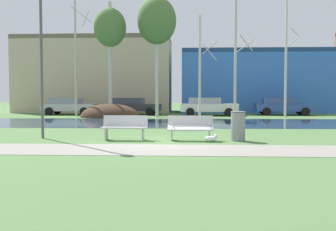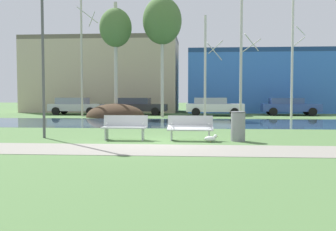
# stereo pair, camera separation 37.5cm
# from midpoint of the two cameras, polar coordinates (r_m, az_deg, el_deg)

# --- Properties ---
(ground_plane) EXTENTS (120.00, 120.00, 0.00)m
(ground_plane) POSITION_cam_midpoint_polar(r_m,az_deg,el_deg) (22.82, 1.27, -0.96)
(ground_plane) COLOR #4C703D
(paved_path_strip) EXTENTS (60.00, 2.31, 0.01)m
(paved_path_strip) POSITION_cam_midpoint_polar(r_m,az_deg,el_deg) (11.13, -1.91, -5.14)
(paved_path_strip) COLOR gray
(paved_path_strip) RESTS_ON ground
(river_band) EXTENTS (80.00, 7.58, 0.01)m
(river_band) POSITION_cam_midpoint_polar(r_m,az_deg,el_deg) (22.00, 1.16, -1.10)
(river_band) COLOR #2D475B
(river_band) RESTS_ON ground
(soil_mound) EXTENTS (4.31, 3.33, 1.99)m
(soil_mound) POSITION_cam_midpoint_polar(r_m,az_deg,el_deg) (27.93, -7.51, -0.26)
(soil_mound) COLOR #423021
(soil_mound) RESTS_ON ground
(bench_left) EXTENTS (1.60, 0.57, 0.87)m
(bench_left) POSITION_cam_midpoint_polar(r_m,az_deg,el_deg) (13.59, -5.72, -1.69)
(bench_left) COLOR #B2B5B7
(bench_left) RESTS_ON ground
(bench_right) EXTENTS (1.60, 0.56, 0.87)m
(bench_right) POSITION_cam_midpoint_polar(r_m,az_deg,el_deg) (13.39, 4.16, -1.75)
(bench_right) COLOR #B2B5B7
(bench_right) RESTS_ON ground
(trash_bin) EXTENTS (0.52, 0.52, 1.03)m
(trash_bin) POSITION_cam_midpoint_polar(r_m,az_deg,el_deg) (13.43, 11.26, -1.52)
(trash_bin) COLOR gray
(trash_bin) RESTS_ON ground
(seagull) EXTENTS (0.48, 0.18, 0.27)m
(seagull) POSITION_cam_midpoint_polar(r_m,az_deg,el_deg) (12.94, 7.28, -3.44)
(seagull) COLOR white
(seagull) RESTS_ON ground
(streetlamp) EXTENTS (0.32, 0.32, 6.07)m
(streetlamp) POSITION_cam_midpoint_polar(r_m,az_deg,el_deg) (15.00, -17.63, 12.08)
(streetlamp) COLOR #4C4C51
(streetlamp) RESTS_ON ground
(birch_far_left) EXTENTS (1.42, 2.42, 9.38)m
(birch_far_left) POSITION_cam_midpoint_polar(r_m,az_deg,el_deg) (29.84, -12.44, 9.17)
(birch_far_left) COLOR #BCB7A8
(birch_far_left) RESTS_ON ground
(birch_left) EXTENTS (2.33, 2.33, 8.33)m
(birch_left) POSITION_cam_midpoint_polar(r_m,az_deg,el_deg) (28.42, -7.49, 12.80)
(birch_left) COLOR #BCB7A8
(birch_left) RESTS_ON ground
(birch_center_left) EXTENTS (2.81, 2.81, 8.93)m
(birch_center_left) POSITION_cam_midpoint_polar(r_m,az_deg,el_deg) (28.16, -0.48, 13.96)
(birch_center_left) COLOR beige
(birch_center_left) RESTS_ON ground
(birch_center) EXTENTS (1.35, 2.44, 7.29)m
(birch_center) POSITION_cam_midpoint_polar(r_m,az_deg,el_deg) (27.48, 6.08, 7.45)
(birch_center) COLOR beige
(birch_center) RESTS_ON ground
(birch_center_right) EXTENTS (1.48, 2.59, 9.17)m
(birch_center_right) POSITION_cam_midpoint_polar(r_m,az_deg,el_deg) (28.04, 11.38, 9.18)
(birch_center_right) COLOR beige
(birch_center_right) RESTS_ON ground
(birch_right) EXTENTS (0.94, 1.70, 8.25)m
(birch_right) POSITION_cam_midpoint_polar(r_m,az_deg,el_deg) (28.33, 18.55, 8.12)
(birch_right) COLOR beige
(birch_right) RESTS_ON ground
(parked_van_nearest_silver) EXTENTS (4.42, 2.09, 1.40)m
(parked_van_nearest_silver) POSITION_cam_midpoint_polar(r_m,az_deg,el_deg) (32.30, -13.40, 1.45)
(parked_van_nearest_silver) COLOR #B2B5BC
(parked_van_nearest_silver) RESTS_ON ground
(parked_sedan_second_dark) EXTENTS (4.78, 2.18, 1.39)m
(parked_sedan_second_dark) POSITION_cam_midpoint_polar(r_m,az_deg,el_deg) (31.48, -4.36, 1.48)
(parked_sedan_second_dark) COLOR #282B30
(parked_sedan_second_dark) RESTS_ON ground
(parked_hatch_third_white) EXTENTS (4.51, 2.23, 1.41)m
(parked_hatch_third_white) POSITION_cam_midpoint_polar(r_m,az_deg,el_deg) (30.09, 7.25, 1.42)
(parked_hatch_third_white) COLOR silver
(parked_hatch_third_white) RESTS_ON ground
(parked_wagon_fourth_blue) EXTENTS (4.58, 2.10, 1.39)m
(parked_wagon_fourth_blue) POSITION_cam_midpoint_polar(r_m,az_deg,el_deg) (31.95, 18.08, 1.37)
(parked_wagon_fourth_blue) COLOR #2D4793
(parked_wagon_fourth_blue) RESTS_ON ground
(building_beige_block) EXTENTS (14.56, 6.44, 7.14)m
(building_beige_block) POSITION_cam_midpoint_polar(r_m,az_deg,el_deg) (38.16, -9.37, 5.96)
(building_beige_block) COLOR #BCAD8E
(building_beige_block) RESTS_ON ground
(building_blue_store) EXTENTS (16.04, 7.85, 5.80)m
(building_blue_store) POSITION_cam_midpoint_polar(r_m,az_deg,el_deg) (38.38, 15.55, 4.87)
(building_blue_store) COLOR #3870C6
(building_blue_store) RESTS_ON ground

